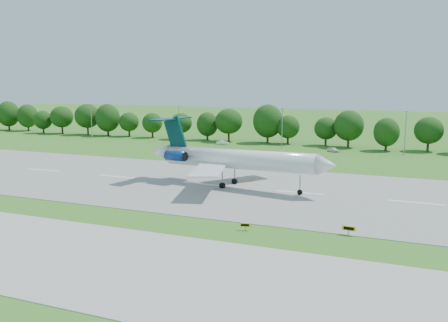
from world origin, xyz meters
TOP-DOWN VIEW (x-y plane):
  - ground at (0.00, 0.00)m, footprint 600.00×600.00m
  - runway at (0.00, 25.00)m, footprint 400.00×45.00m
  - taxiway at (0.00, -18.00)m, footprint 400.00×23.00m
  - tree_line at (0.00, 92.00)m, footprint 288.40×8.40m
  - light_poles at (-2.50, 82.00)m, footprint 175.90×0.25m
  - airliner at (-14.13, 25.31)m, footprint 40.68×29.38m
  - taxi_sign_left at (-1.13, -0.64)m, footprint 1.48×0.54m
  - taxi_sign_centre at (12.32, 2.68)m, footprint 1.82×0.34m
  - service_vehicle_a at (-40.33, 84.00)m, footprint 4.17×2.66m
  - service_vehicle_b at (-4.23, 81.16)m, footprint 4.04×2.88m

SIDE VIEW (x-z plane):
  - ground at x=0.00m, z-range 0.00..0.00m
  - runway at x=0.00m, z-range 0.00..0.08m
  - taxiway at x=0.00m, z-range 0.00..0.08m
  - service_vehicle_b at x=-4.23m, z-range 0.00..1.28m
  - service_vehicle_a at x=-40.33m, z-range 0.00..1.30m
  - taxi_sign_left at x=-1.13m, z-range 0.25..1.29m
  - taxi_sign_centre at x=12.32m, z-range 0.30..1.58m
  - airliner at x=-14.13m, z-range -0.96..12.24m
  - tree_line at x=0.00m, z-range 0.99..11.39m
  - light_poles at x=-2.50m, z-range 0.24..12.43m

